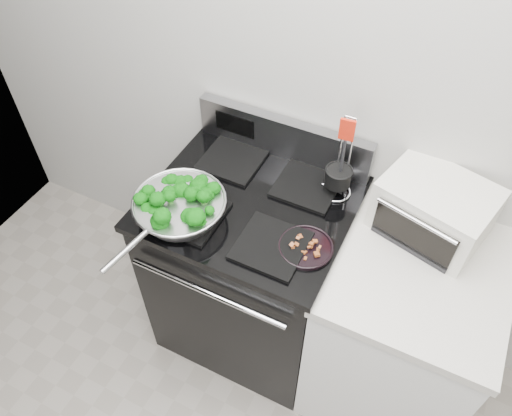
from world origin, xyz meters
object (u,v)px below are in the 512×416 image
Objects in this scene: utensil_holder at (338,181)px; toaster_oven at (434,209)px; bacon_plate at (306,245)px; gas_range at (252,268)px; skillet at (179,207)px.

utensil_holder is 0.84× the size of toaster_oven.
toaster_oven is at bearing -4.28° from utensil_holder.
toaster_oven is (0.37, 0.31, 0.06)m from bacon_plate.
bacon_plate is 0.45× the size of toaster_oven.
gas_range is at bearing -151.75° from utensil_holder.
utensil_holder reaches higher than gas_range.
skillet is at bearing -171.79° from bacon_plate.
utensil_holder reaches higher than toaster_oven.
gas_range is at bearing 156.20° from bacon_plate.
toaster_oven is (0.37, 0.00, 0.01)m from utensil_holder.
skillet is 0.49m from bacon_plate.
bacon_plate is 0.49m from toaster_oven.
skillet is 2.79× the size of bacon_plate.
utensil_holder is at bearing -164.36° from toaster_oven.
gas_range is 0.87m from toaster_oven.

